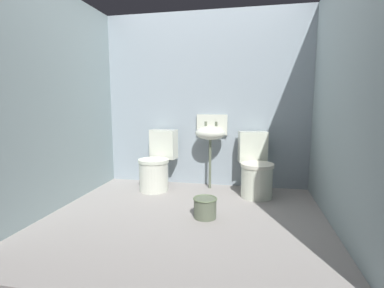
{
  "coord_description": "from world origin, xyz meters",
  "views": [
    {
      "loc": [
        0.63,
        -2.76,
        1.15
      ],
      "look_at": [
        0.0,
        0.29,
        0.7
      ],
      "focal_mm": 26.78,
      "sensor_mm": 36.0,
      "label": 1
    }
  ],
  "objects_px": {
    "toilet_right": "(255,170)",
    "bucket": "(205,207)",
    "toilet_left": "(157,165)",
    "sink": "(211,133)"
  },
  "relations": [
    {
      "from": "toilet_right",
      "to": "sink",
      "type": "bearing_deg",
      "value": -28.79
    },
    {
      "from": "toilet_right",
      "to": "bucket",
      "type": "distance_m",
      "value": 1.01
    },
    {
      "from": "toilet_left",
      "to": "bucket",
      "type": "relative_size",
      "value": 3.19
    },
    {
      "from": "toilet_left",
      "to": "sink",
      "type": "distance_m",
      "value": 0.84
    },
    {
      "from": "toilet_right",
      "to": "bucket",
      "type": "height_order",
      "value": "toilet_right"
    },
    {
      "from": "toilet_left",
      "to": "sink",
      "type": "height_order",
      "value": "sink"
    },
    {
      "from": "sink",
      "to": "toilet_right",
      "type": "bearing_deg",
      "value": -17.48
    },
    {
      "from": "sink",
      "to": "bucket",
      "type": "height_order",
      "value": "sink"
    },
    {
      "from": "toilet_left",
      "to": "sink",
      "type": "relative_size",
      "value": 0.79
    },
    {
      "from": "toilet_left",
      "to": "bucket",
      "type": "distance_m",
      "value": 1.18
    }
  ]
}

